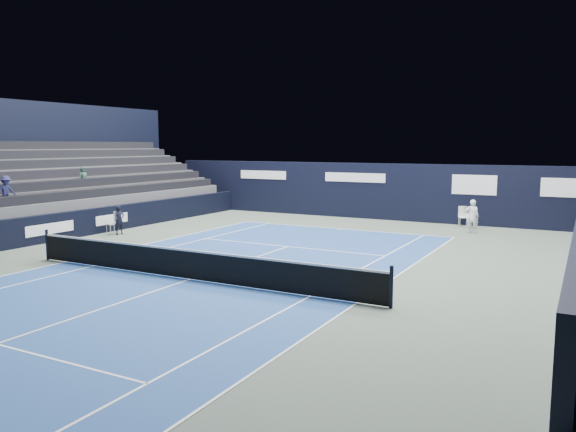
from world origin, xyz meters
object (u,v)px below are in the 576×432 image
object	(u,v)px
folding_chair_back_a	(463,213)
tennis_net	(189,263)
line_judge_chair	(114,221)
tennis_player	(472,216)
folding_chair_back_b	(472,217)

from	to	relation	value
folding_chair_back_a	tennis_net	world-z (taller)	tennis_net
line_judge_chair	tennis_net	distance (m)	10.22
folding_chair_back_a	line_judge_chair	size ratio (longest dim) A/B	0.98
tennis_net	tennis_player	distance (m)	14.91
folding_chair_back_b	tennis_player	xyz separation A→B (m)	(0.30, -1.59, 0.21)
line_judge_chair	tennis_player	world-z (taller)	tennis_player
folding_chair_back_a	line_judge_chair	bearing A→B (deg)	-164.24
folding_chair_back_a	tennis_net	bearing A→B (deg)	-129.04
folding_chair_back_b	line_judge_chair	bearing A→B (deg)	-169.70
tennis_net	line_judge_chair	bearing A→B (deg)	147.79
folding_chair_back_b	tennis_player	world-z (taller)	tennis_player
folding_chair_back_a	tennis_player	bearing A→B (deg)	-89.48
folding_chair_back_b	line_judge_chair	distance (m)	17.32
tennis_player	line_judge_chair	bearing A→B (deg)	-150.51
folding_chair_back_a	line_judge_chair	world-z (taller)	line_judge_chair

